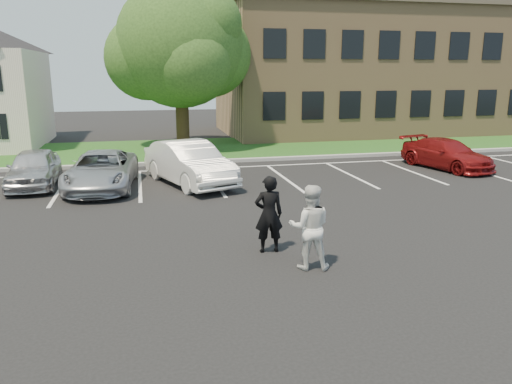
{
  "coord_description": "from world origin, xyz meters",
  "views": [
    {
      "loc": [
        -2.71,
        -10.58,
        4.15
      ],
      "look_at": [
        0.0,
        1.0,
        1.25
      ],
      "focal_mm": 35.0,
      "sensor_mm": 36.0,
      "label": 1
    }
  ],
  "objects_px": {
    "tree": "(181,47)",
    "man_white_shirt": "(310,227)",
    "car_silver_minivan": "(102,171)",
    "car_red_compact": "(446,154)",
    "office_building": "(383,71)",
    "man_black_suit": "(269,214)",
    "car_silver_west": "(34,168)",
    "car_white_sedan": "(189,163)"
  },
  "relations": [
    {
      "from": "tree",
      "to": "car_silver_minivan",
      "type": "relative_size",
      "value": 1.83
    },
    {
      "from": "car_silver_minivan",
      "to": "car_red_compact",
      "type": "distance_m",
      "value": 14.34
    },
    {
      "from": "man_black_suit",
      "to": "man_white_shirt",
      "type": "bearing_deg",
      "value": 119.8
    },
    {
      "from": "man_white_shirt",
      "to": "office_building",
      "type": "bearing_deg",
      "value": -104.83
    },
    {
      "from": "car_white_sedan",
      "to": "man_black_suit",
      "type": "bearing_deg",
      "value": -101.96
    },
    {
      "from": "office_building",
      "to": "man_black_suit",
      "type": "height_order",
      "value": "office_building"
    },
    {
      "from": "man_white_shirt",
      "to": "man_black_suit",
      "type": "bearing_deg",
      "value": -47.66
    },
    {
      "from": "office_building",
      "to": "car_red_compact",
      "type": "relative_size",
      "value": 5.12
    },
    {
      "from": "man_white_shirt",
      "to": "tree",
      "type": "bearing_deg",
      "value": -71.52
    },
    {
      "from": "car_white_sedan",
      "to": "office_building",
      "type": "bearing_deg",
      "value": 23.57
    },
    {
      "from": "office_building",
      "to": "car_white_sedan",
      "type": "bearing_deg",
      "value": -136.46
    },
    {
      "from": "tree",
      "to": "man_white_shirt",
      "type": "bearing_deg",
      "value": -86.72
    },
    {
      "from": "tree",
      "to": "man_white_shirt",
      "type": "height_order",
      "value": "tree"
    },
    {
      "from": "office_building",
      "to": "man_black_suit",
      "type": "distance_m",
      "value": 26.09
    },
    {
      "from": "car_silver_west",
      "to": "car_white_sedan",
      "type": "relative_size",
      "value": 0.83
    },
    {
      "from": "car_silver_west",
      "to": "car_silver_minivan",
      "type": "xyz_separation_m",
      "value": [
        2.43,
        -0.95,
        -0.01
      ]
    },
    {
      "from": "car_silver_west",
      "to": "car_red_compact",
      "type": "height_order",
      "value": "car_silver_west"
    },
    {
      "from": "man_black_suit",
      "to": "car_red_compact",
      "type": "relative_size",
      "value": 0.42
    },
    {
      "from": "car_silver_west",
      "to": "car_white_sedan",
      "type": "distance_m",
      "value": 5.65
    },
    {
      "from": "car_silver_west",
      "to": "office_building",
      "type": "bearing_deg",
      "value": 31.94
    },
    {
      "from": "man_white_shirt",
      "to": "car_silver_minivan",
      "type": "xyz_separation_m",
      "value": [
        -4.81,
        8.76,
        -0.25
      ]
    },
    {
      "from": "man_black_suit",
      "to": "car_silver_west",
      "type": "xyz_separation_m",
      "value": [
        -6.64,
        8.55,
        -0.23
      ]
    },
    {
      "from": "tree",
      "to": "man_black_suit",
      "type": "height_order",
      "value": "tree"
    },
    {
      "from": "car_white_sedan",
      "to": "car_red_compact",
      "type": "xyz_separation_m",
      "value": [
        11.18,
        0.58,
        -0.17
      ]
    },
    {
      "from": "office_building",
      "to": "car_white_sedan",
      "type": "xyz_separation_m",
      "value": [
        -14.97,
        -14.22,
        -3.36
      ]
    },
    {
      "from": "man_black_suit",
      "to": "car_red_compact",
      "type": "xyz_separation_m",
      "value": [
        10.11,
        8.2,
        -0.28
      ]
    },
    {
      "from": "man_black_suit",
      "to": "man_white_shirt",
      "type": "xyz_separation_m",
      "value": [
        0.59,
        -1.16,
        0.01
      ]
    },
    {
      "from": "tree",
      "to": "car_silver_west",
      "type": "relative_size",
      "value": 2.19
    },
    {
      "from": "man_white_shirt",
      "to": "car_silver_west",
      "type": "xyz_separation_m",
      "value": [
        -7.24,
        9.71,
        -0.24
      ]
    },
    {
      "from": "office_building",
      "to": "car_red_compact",
      "type": "distance_m",
      "value": 14.59
    },
    {
      "from": "tree",
      "to": "man_black_suit",
      "type": "relative_size",
      "value": 4.81
    },
    {
      "from": "tree",
      "to": "car_silver_west",
      "type": "bearing_deg",
      "value": -127.58
    },
    {
      "from": "tree",
      "to": "car_silver_minivan",
      "type": "xyz_separation_m",
      "value": [
        -3.79,
        -9.03,
        -4.68
      ]
    },
    {
      "from": "car_silver_minivan",
      "to": "man_white_shirt",
      "type": "bearing_deg",
      "value": -56.09
    },
    {
      "from": "office_building",
      "to": "man_white_shirt",
      "type": "xyz_separation_m",
      "value": [
        -13.3,
        -23.01,
        -3.24
      ]
    },
    {
      "from": "car_silver_west",
      "to": "car_red_compact",
      "type": "relative_size",
      "value": 0.92
    },
    {
      "from": "tree",
      "to": "man_black_suit",
      "type": "bearing_deg",
      "value": -88.54
    },
    {
      "from": "office_building",
      "to": "man_white_shirt",
      "type": "bearing_deg",
      "value": -120.03
    },
    {
      "from": "man_white_shirt",
      "to": "car_red_compact",
      "type": "bearing_deg",
      "value": -120.26
    },
    {
      "from": "man_black_suit",
      "to": "tree",
      "type": "bearing_deg",
      "value": -85.87
    },
    {
      "from": "man_white_shirt",
      "to": "car_silver_minivan",
      "type": "height_order",
      "value": "man_white_shirt"
    },
    {
      "from": "car_silver_west",
      "to": "tree",
      "type": "bearing_deg",
      "value": 51.45
    }
  ]
}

